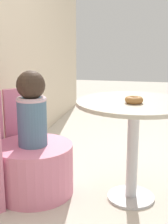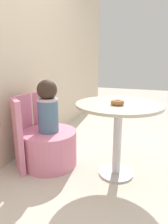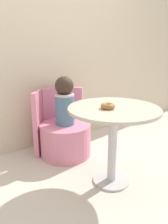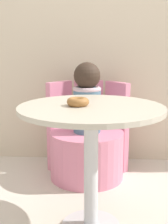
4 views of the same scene
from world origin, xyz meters
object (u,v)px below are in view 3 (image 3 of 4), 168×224
(child_figure, at_px, (65,101))
(donut, at_px, (108,106))
(round_table, at_px, (113,123))
(tub_chair, at_px, (66,139))

(child_figure, distance_m, donut, 0.69)
(round_table, bearing_deg, tub_chair, 94.56)
(tub_chair, bearing_deg, child_figure, 0.00)
(tub_chair, height_order, child_figure, child_figure)
(round_table, distance_m, donut, 0.18)
(round_table, height_order, child_figure, child_figure)
(tub_chair, xyz_separation_m, donut, (-0.01, -0.69, 0.53))
(child_figure, bearing_deg, round_table, -85.44)
(tub_chair, xyz_separation_m, child_figure, (0.00, 0.00, 0.44))
(donut, bearing_deg, tub_chair, 88.81)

